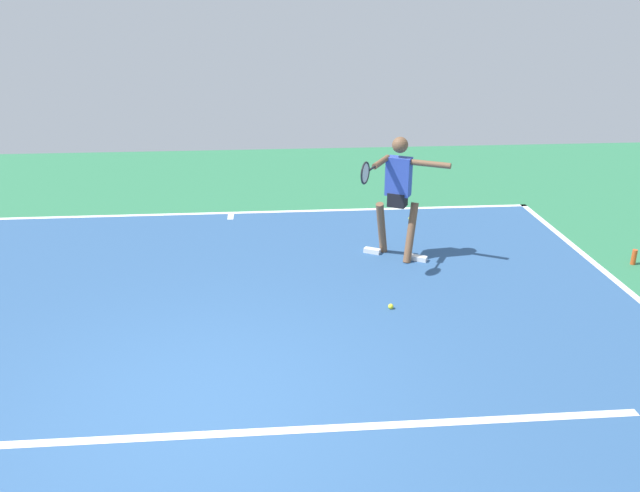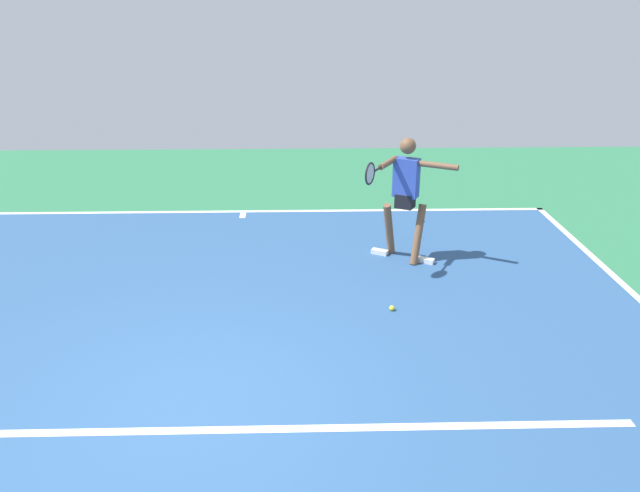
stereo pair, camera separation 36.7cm
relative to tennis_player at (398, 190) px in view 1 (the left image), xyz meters
name	(u,v)px [view 1 (the left image)]	position (x,y,z in m)	size (l,w,h in m)	color
ground_plane	(201,411)	(2.46, 3.46, -1.02)	(21.08, 21.08, 0.00)	#2D754C
court_surface	(201,411)	(2.46, 3.46, -1.01)	(10.62, 11.48, 0.00)	#2D5484
court_line_baseline_near	(231,213)	(2.46, -2.23, -1.01)	(10.62, 0.10, 0.01)	white
court_line_service	(198,435)	(2.46, 3.81, -1.01)	(7.96, 0.10, 0.01)	white
court_line_centre_mark	(231,217)	(2.46, -2.03, -1.01)	(0.10, 0.30, 0.01)	white
tennis_player	(398,190)	(0.00, 0.00, 0.00)	(1.31, 1.14, 1.78)	brown
tennis_ball_far_corner	(391,306)	(0.35, 1.59, -0.98)	(0.07, 0.07, 0.07)	yellow
tennis_ball_near_player	(410,218)	(-0.58, -1.60, -0.98)	(0.07, 0.07, 0.07)	yellow
water_bottle	(634,257)	(-3.32, 0.51, -0.91)	(0.07, 0.07, 0.22)	#D84C1E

